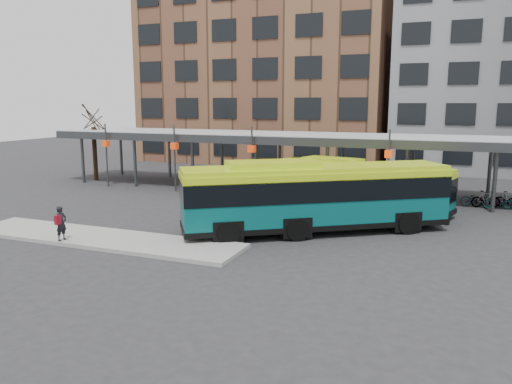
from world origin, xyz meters
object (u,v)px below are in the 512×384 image
object	(u,v)px
bus_front	(314,195)
pedestrian	(61,223)
bus_rear	(358,183)
tree	(95,151)

from	to	relation	value
bus_front	pedestrian	bearing A→B (deg)	177.80
bus_rear	pedestrian	size ratio (longest dim) A/B	7.01
tree	bus_front	xyz separation A→B (m)	(21.41, -9.88, -0.55)
tree	bus_front	bearing A→B (deg)	-24.77
tree	bus_rear	distance (m)	22.70
tree	bus_front	distance (m)	23.59
tree	pedestrian	distance (m)	19.82
bus_front	pedestrian	xyz separation A→B (m)	(-10.10, -6.33, -0.90)
bus_front	bus_rear	bearing A→B (deg)	46.84
bus_front	tree	bearing A→B (deg)	120.96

